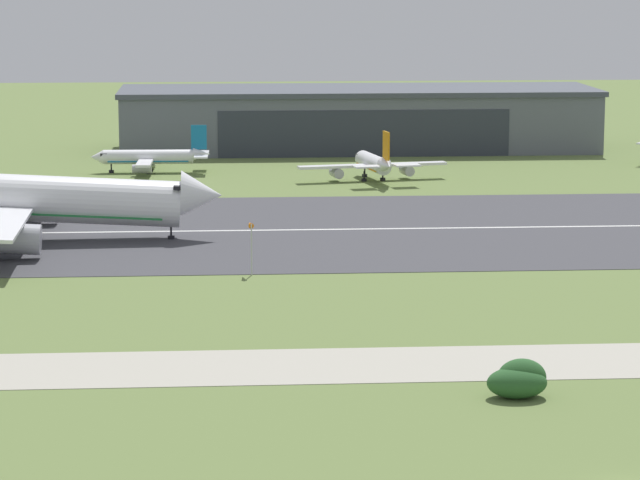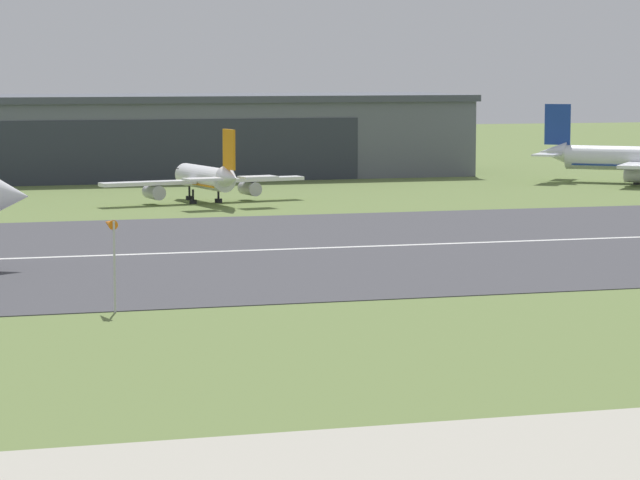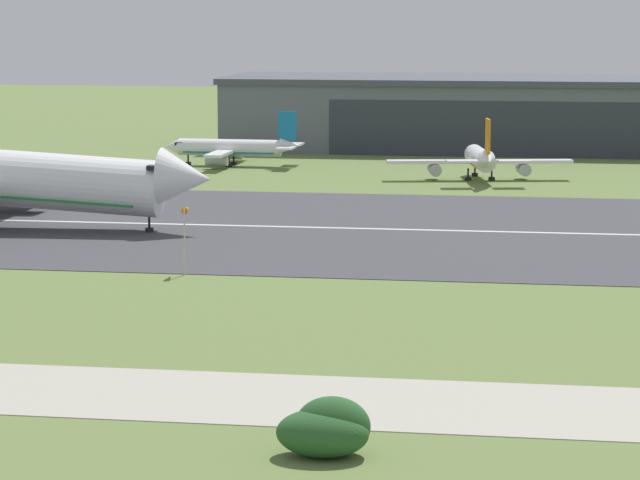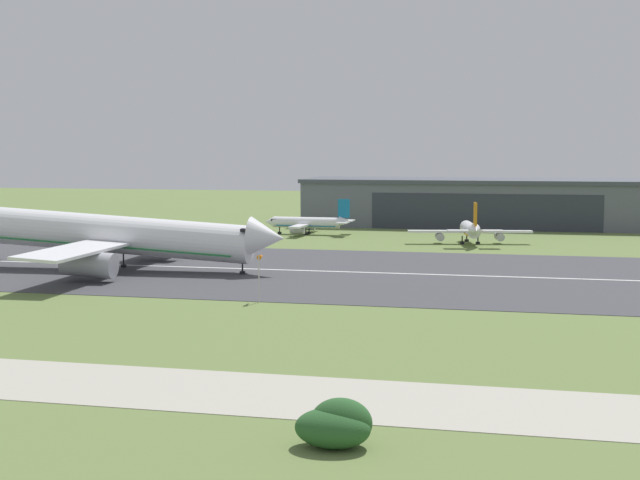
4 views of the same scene
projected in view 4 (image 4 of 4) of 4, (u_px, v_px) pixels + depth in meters
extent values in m
plane|color=olive|center=(428.00, 350.00, 80.62)|extent=(608.63, 608.63, 0.00)
cube|color=#3D3D42|center=(463.00, 276.00, 128.28)|extent=(368.63, 55.87, 0.06)
cube|color=silver|center=(463.00, 275.00, 128.28)|extent=(331.77, 0.70, 0.01)
cube|color=#A8A393|center=(404.00, 403.00, 63.79)|extent=(276.47, 11.40, 0.05)
cube|color=slate|center=(487.00, 205.00, 211.54)|extent=(85.47, 23.73, 10.31)
cube|color=#424751|center=(487.00, 181.00, 210.98)|extent=(86.47, 24.73, 0.90)
cube|color=#2D333D|center=(485.00, 212.00, 200.08)|extent=(51.28, 0.12, 8.25)
cylinder|color=white|center=(111.00, 234.00, 133.50)|extent=(43.67, 6.45, 8.03)
cone|color=white|center=(267.00, 237.00, 128.63)|extent=(5.49, 5.75, 5.92)
cube|color=black|center=(248.00, 229.00, 129.07)|extent=(1.21, 4.82, 0.50)
cube|color=#1E7238|center=(111.00, 244.00, 133.66)|extent=(39.04, 6.08, 2.35)
cube|color=white|center=(73.00, 251.00, 120.05)|extent=(7.03, 21.93, 0.76)
cylinder|color=#A8A8B2|center=(89.00, 264.00, 121.69)|extent=(7.59, 3.64, 3.90)
cube|color=white|center=(152.00, 232.00, 146.80)|extent=(7.03, 21.93, 0.76)
cylinder|color=#A8A8B2|center=(156.00, 246.00, 145.04)|extent=(7.59, 3.64, 3.90)
cylinder|color=black|center=(242.00, 265.00, 129.80)|extent=(0.24, 0.24, 2.68)
cylinder|color=black|center=(243.00, 273.00, 129.91)|extent=(0.84, 0.84, 0.44)
cylinder|color=black|center=(104.00, 264.00, 130.55)|extent=(0.24, 0.24, 2.68)
cylinder|color=black|center=(104.00, 272.00, 130.66)|extent=(0.84, 0.84, 0.44)
cylinder|color=black|center=(124.00, 259.00, 137.15)|extent=(0.24, 0.24, 2.68)
cylinder|color=black|center=(124.00, 266.00, 137.26)|extent=(0.84, 0.84, 0.44)
cylinder|color=white|center=(306.00, 222.00, 190.85)|extent=(14.51, 2.71, 2.34)
cone|color=white|center=(270.00, 222.00, 192.87)|extent=(2.16, 2.39, 2.34)
cone|color=white|center=(346.00, 221.00, 188.70)|extent=(2.86, 2.17, 2.10)
cube|color=black|center=(275.00, 220.00, 192.54)|extent=(1.15, 2.01, 0.44)
cube|color=#146B9E|center=(306.00, 225.00, 190.91)|extent=(13.06, 2.55, 0.20)
cube|color=white|center=(311.00, 222.00, 195.85)|extent=(2.52, 7.86, 0.40)
cylinder|color=#A8A8B2|center=(308.00, 227.00, 195.46)|extent=(3.07, 1.53, 1.45)
cube|color=white|center=(299.00, 226.00, 186.07)|extent=(2.52, 7.86, 0.40)
cylinder|color=#A8A8B2|center=(297.00, 231.00, 186.89)|extent=(3.07, 1.53, 1.45)
cube|color=#146B9E|center=(344.00, 208.00, 188.53)|extent=(2.55, 0.35, 3.97)
cube|color=white|center=(349.00, 221.00, 191.56)|extent=(2.32, 3.63, 0.24)
cube|color=white|center=(343.00, 223.00, 185.86)|extent=(2.32, 3.63, 0.24)
cylinder|color=black|center=(280.00, 231.00, 192.51)|extent=(0.24, 0.24, 1.42)
cylinder|color=black|center=(280.00, 233.00, 192.56)|extent=(0.84, 0.84, 0.44)
cylinder|color=black|center=(309.00, 231.00, 192.34)|extent=(0.24, 0.24, 1.42)
cylinder|color=black|center=(309.00, 233.00, 192.39)|extent=(0.84, 0.84, 0.44)
cylinder|color=black|center=(306.00, 232.00, 189.63)|extent=(0.24, 0.24, 1.42)
cylinder|color=black|center=(306.00, 234.00, 189.68)|extent=(0.84, 0.84, 0.44)
cylinder|color=white|center=(470.00, 229.00, 171.43)|extent=(4.64, 11.77, 2.53)
cone|color=white|center=(465.00, 226.00, 178.28)|extent=(2.91, 2.71, 2.53)
cone|color=white|center=(475.00, 230.00, 164.16)|extent=(2.81, 3.41, 2.28)
cube|color=black|center=(466.00, 224.00, 176.98)|extent=(2.32, 1.48, 0.44)
cube|color=orange|center=(470.00, 233.00, 171.50)|extent=(4.30, 10.61, 0.20)
cube|color=white|center=(504.00, 232.00, 171.49)|extent=(10.86, 3.98, 0.40)
cylinder|color=#A8A8B2|center=(499.00, 237.00, 172.02)|extent=(2.16, 3.53, 1.57)
cube|color=white|center=(436.00, 231.00, 171.93)|extent=(10.86, 3.98, 0.40)
cylinder|color=#A8A8B2|center=(440.00, 236.00, 172.40)|extent=(2.16, 3.53, 1.57)
cube|color=orange|center=(475.00, 214.00, 164.32)|extent=(0.79, 2.76, 4.30)
cube|color=white|center=(493.00, 231.00, 164.12)|extent=(4.25, 3.09, 0.24)
cube|color=white|center=(458.00, 231.00, 164.33)|extent=(4.25, 3.09, 0.24)
cylinder|color=black|center=(467.00, 238.00, 176.16)|extent=(0.24, 0.24, 1.59)
cylinder|color=black|center=(467.00, 240.00, 176.22)|extent=(0.84, 0.84, 0.44)
cylinder|color=black|center=(478.00, 240.00, 171.32)|extent=(0.24, 0.24, 1.59)
cylinder|color=black|center=(478.00, 243.00, 171.38)|extent=(0.84, 0.84, 0.44)
cylinder|color=black|center=(462.00, 240.00, 171.42)|extent=(0.24, 0.24, 1.59)
cylinder|color=black|center=(462.00, 243.00, 171.48)|extent=(0.84, 0.84, 0.44)
ellipsoid|color=#285628|center=(341.00, 422.00, 54.38)|extent=(3.85, 2.67, 2.99)
ellipsoid|color=#285628|center=(333.00, 428.00, 54.09)|extent=(4.70, 3.12, 2.42)
cylinder|color=#B7B7BC|center=(259.00, 279.00, 105.59)|extent=(0.14, 0.14, 5.63)
cone|color=orange|center=(261.00, 256.00, 106.57)|extent=(0.78, 2.26, 0.60)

